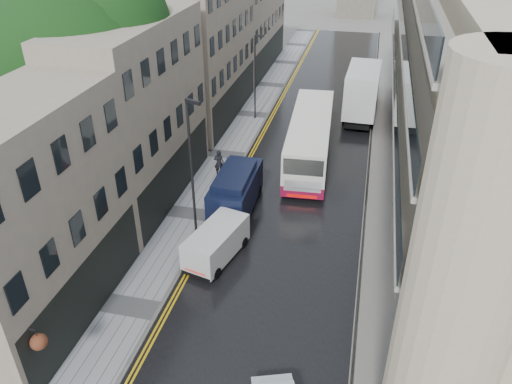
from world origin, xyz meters
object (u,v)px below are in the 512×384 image
at_px(pedestrian, 219,163).
at_px(lamp_post_near, 192,172).
at_px(cream_bus, 287,159).
at_px(white_lorry, 346,98).
at_px(tree_far, 168,49).
at_px(navy_van, 211,204).
at_px(lamp_post_far, 255,78).
at_px(white_van, 188,254).
at_px(tree_near, 79,94).

bearing_deg(pedestrian, lamp_post_near, 85.84).
height_order(cream_bus, white_lorry, white_lorry).
bearing_deg(cream_bus, tree_far, 140.25).
relative_size(tree_far, navy_van, 2.26).
distance_m(cream_bus, lamp_post_far, 11.43).
bearing_deg(lamp_post_far, pedestrian, -96.37).
bearing_deg(pedestrian, tree_far, -62.84).
distance_m(white_van, pedestrian, 10.08).
distance_m(tree_far, pedestrian, 12.14).
distance_m(tree_near, white_van, 11.72).
xyz_separation_m(white_lorry, white_van, (-6.37, -21.43, -1.32)).
height_order(cream_bus, lamp_post_far, lamp_post_far).
xyz_separation_m(white_van, pedestrian, (-1.33, 10.00, 0.09)).
bearing_deg(pedestrian, tree_near, 21.26).
bearing_deg(white_van, white_lorry, 87.27).
distance_m(cream_bus, lamp_post_near, 8.88).
bearing_deg(lamp_post_far, tree_far, -169.78).
xyz_separation_m(pedestrian, lamp_post_far, (0.04, 10.69, 2.60)).
bearing_deg(lamp_post_near, pedestrian, 117.59).
xyz_separation_m(lamp_post_near, lamp_post_far, (-0.72, 17.84, -0.53)).
height_order(white_van, lamp_post_far, lamp_post_far).
height_order(tree_near, tree_far, tree_near).
height_order(white_lorry, navy_van, white_lorry).
relative_size(tree_near, lamp_post_far, 1.96).
xyz_separation_m(pedestrian, lamp_post_near, (0.76, -7.15, 3.13)).
bearing_deg(navy_van, pedestrian, 101.83).
bearing_deg(tree_far, white_lorry, 10.70).
distance_m(tree_near, white_lorry, 22.00).
xyz_separation_m(tree_far, lamp_post_near, (7.44, -15.87, -2.03)).
relative_size(navy_van, pedestrian, 2.90).
relative_size(tree_near, white_van, 3.29).
bearing_deg(cream_bus, pedestrian, -178.30).
relative_size(lamp_post_near, lamp_post_far, 1.15).
relative_size(cream_bus, navy_van, 2.21).
distance_m(tree_near, navy_van, 9.99).
height_order(navy_van, lamp_post_near, lamp_post_near).
xyz_separation_m(cream_bus, lamp_post_near, (-3.89, -7.57, 2.52)).
relative_size(tree_far, white_lorry, 1.44).
height_order(tree_far, white_van, tree_far).
bearing_deg(tree_near, lamp_post_near, -20.36).
bearing_deg(tree_far, white_van, -66.86).
xyz_separation_m(cream_bus, white_van, (-3.33, -10.42, -0.70)).
bearing_deg(tree_far, cream_bus, -36.22).
bearing_deg(lamp_post_far, white_van, -92.59).
relative_size(white_van, navy_van, 0.77).
height_order(white_lorry, lamp_post_far, lamp_post_far).
relative_size(white_lorry, lamp_post_near, 1.06).
distance_m(cream_bus, white_van, 10.96).
bearing_deg(white_van, navy_van, 105.16).
distance_m(tree_near, lamp_post_far, 16.86).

